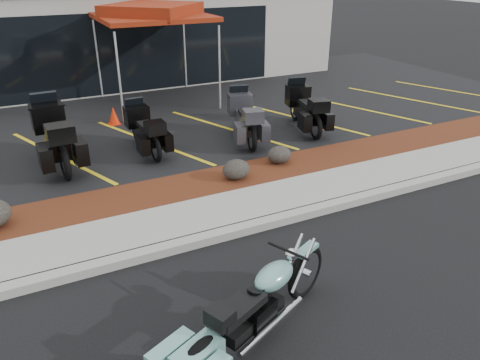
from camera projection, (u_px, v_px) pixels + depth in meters
ground at (254, 263)px, 7.34m from camera, size 90.00×90.00×0.00m
curb at (229, 232)px, 8.04m from camera, size 24.00×0.25×0.15m
sidewalk at (213, 214)px, 8.61m from camera, size 24.00×1.20×0.15m
mulch_bed at (190, 188)px, 9.58m from camera, size 24.00×1.20×0.16m
upper_lot at (126, 116)px, 13.96m from camera, size 26.00×9.60×0.15m
dealership_building at (81, 25)px, 18.21m from camera, size 18.00×8.16×4.00m
boulder_mid at (236, 169)px, 9.72m from camera, size 0.59×0.49×0.42m
boulder_right at (279, 155)px, 10.49m from camera, size 0.55×0.46×0.39m
hero_cruiser at (306, 265)px, 6.42m from camera, size 3.00×1.90×1.04m
touring_black_front at (48, 123)px, 10.89m from camera, size 1.07×2.55×1.46m
touring_black_mid at (136, 120)px, 11.54m from camera, size 0.83×2.01×1.15m
touring_grey at (239, 108)px, 12.32m from camera, size 1.33×2.28×1.25m
touring_black_rear at (296, 99)px, 13.07m from camera, size 1.30×2.30×1.26m
traffic_cone at (114, 116)px, 12.97m from camera, size 0.35×0.35×0.49m
popup_canopy at (152, 13)px, 13.92m from camera, size 3.39×3.39×2.99m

